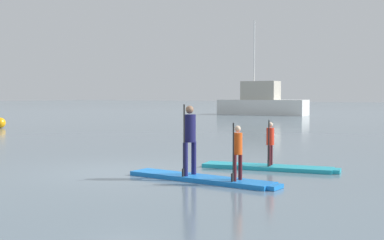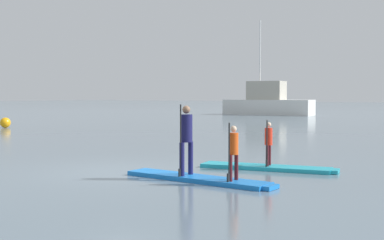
{
  "view_description": "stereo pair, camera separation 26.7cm",
  "coord_description": "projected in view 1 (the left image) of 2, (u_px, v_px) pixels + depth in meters",
  "views": [
    {
      "loc": [
        8.27,
        -9.72,
        1.94
      ],
      "look_at": [
        -0.42,
        3.84,
        1.13
      ],
      "focal_mm": 47.86,
      "sensor_mm": 36.0,
      "label": 1
    },
    {
      "loc": [
        8.49,
        -9.57,
        1.94
      ],
      "look_at": [
        -0.42,
        3.84,
        1.13
      ],
      "focal_mm": 47.86,
      "sensor_mm": 36.0,
      "label": 2
    }
  ],
  "objects": [
    {
      "name": "paddler_child_solo",
      "position": [
        270.0,
        141.0,
        13.17
      ],
      "size": [
        0.23,
        0.39,
        1.19
      ],
      "color": "#4C1419",
      "rests_on": "paddleboard_near"
    },
    {
      "name": "paddler_adult",
      "position": [
        189.0,
        135.0,
        11.58
      ],
      "size": [
        0.29,
        0.5,
        1.62
      ],
      "color": "#19194C",
      "rests_on": "paddleboard_far"
    },
    {
      "name": "paddleboard_near",
      "position": [
        270.0,
        167.0,
        13.21
      ],
      "size": [
        3.56,
        1.34,
        0.1
      ],
      "color": "#1E9EB2",
      "rests_on": "ground"
    },
    {
      "name": "mooring_buoy_near",
      "position": [
        0.0,
        123.0,
        29.45
      ],
      "size": [
        0.6,
        0.6,
        0.6
      ],
      "primitive_type": "sphere",
      "color": "orange",
      "rests_on": "ground"
    },
    {
      "name": "paddler_child_front",
      "position": [
        237.0,
        150.0,
        10.88
      ],
      "size": [
        0.21,
        0.41,
        1.24
      ],
      "color": "#4C1419",
      "rests_on": "paddleboard_far"
    },
    {
      "name": "fishing_boat_white_large",
      "position": [
        262.0,
        102.0,
        48.33
      ],
      "size": [
        8.53,
        3.19,
        8.92
      ],
      "color": "silver",
      "rests_on": "ground"
    },
    {
      "name": "paddleboard_far",
      "position": [
        202.0,
        179.0,
        11.44
      ],
      "size": [
        3.76,
        0.8,
        0.1
      ],
      "color": "blue",
      "rests_on": "ground"
    },
    {
      "name": "ground_plane",
      "position": [
        123.0,
        172.0,
        12.72
      ],
      "size": [
        240.0,
        240.0,
        0.0
      ],
      "primitive_type": "plane",
      "color": "slate"
    }
  ]
}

